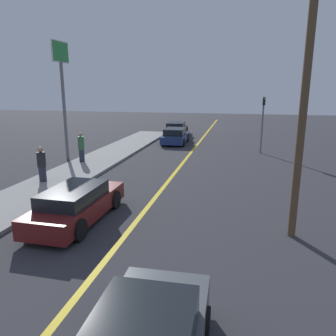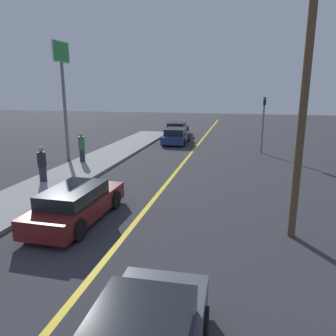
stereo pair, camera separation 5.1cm
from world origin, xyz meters
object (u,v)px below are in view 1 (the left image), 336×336
object	(u,v)px
pedestrian_near_curb	(42,164)
car_far_distant	(175,136)
car_parked_left_lot	(176,129)
car_ahead_center	(77,204)
traffic_light	(263,119)
pedestrian_mid_group	(81,147)
utility_pole	(302,118)
roadside_sign	(62,74)

from	to	relation	value
pedestrian_near_curb	car_far_distant	bearing A→B (deg)	73.04
car_parked_left_lot	car_ahead_center	bearing A→B (deg)	-91.32
pedestrian_near_curb	car_parked_left_lot	bearing A→B (deg)	79.86
pedestrian_near_curb	traffic_light	bearing A→B (deg)	43.57
pedestrian_mid_group	car_far_distant	bearing A→B (deg)	64.44
pedestrian_near_curb	pedestrian_mid_group	size ratio (longest dim) A/B	0.95
car_ahead_center	traffic_light	distance (m)	16.02
car_parked_left_lot	pedestrian_mid_group	distance (m)	13.87
car_far_distant	pedestrian_mid_group	distance (m)	9.72
car_ahead_center	pedestrian_near_curb	world-z (taller)	pedestrian_near_curb
car_ahead_center	pedestrian_mid_group	size ratio (longest dim) A/B	2.58
pedestrian_near_curb	utility_pole	distance (m)	12.05
traffic_light	car_ahead_center	bearing A→B (deg)	-116.21
car_far_distant	utility_pole	xyz separation A→B (m)	(7.17, -16.70, 3.14)
car_far_distant	roadside_sign	distance (m)	10.80
car_parked_left_lot	utility_pole	xyz separation A→B (m)	(7.99, -21.39, 3.13)
car_far_distant	pedestrian_mid_group	xyz separation A→B (m)	(-4.19, -8.76, 0.42)
pedestrian_near_curb	traffic_light	size ratio (longest dim) A/B	0.43
pedestrian_near_curb	traffic_light	xyz separation A→B (m)	(10.92, 10.39, 1.46)
utility_pole	car_ahead_center	bearing A→B (deg)	-176.79
car_ahead_center	pedestrian_mid_group	bearing A→B (deg)	116.84
car_ahead_center	car_parked_left_lot	world-z (taller)	car_parked_left_lot
car_ahead_center	roadside_sign	distance (m)	11.92
car_ahead_center	roadside_sign	xyz separation A→B (m)	(-5.59, 9.35, 4.84)
pedestrian_mid_group	utility_pole	xyz separation A→B (m)	(11.36, -7.94, 2.72)
car_parked_left_lot	roadside_sign	xyz separation A→B (m)	(-4.90, -12.45, 4.84)
roadside_sign	car_far_distant	bearing A→B (deg)	53.57
traffic_light	utility_pole	world-z (taller)	utility_pole
roadside_sign	traffic_light	bearing A→B (deg)	21.33
pedestrian_mid_group	utility_pole	bearing A→B (deg)	-34.96
utility_pole	car_parked_left_lot	bearing A→B (deg)	110.49
traffic_light	roadside_sign	xyz separation A→B (m)	(-12.62, -4.93, 3.02)
pedestrian_mid_group	roadside_sign	world-z (taller)	roadside_sign
pedestrian_near_curb	car_ahead_center	bearing A→B (deg)	-45.03
roadside_sign	utility_pole	xyz separation A→B (m)	(12.89, -8.94, -1.72)
car_ahead_center	car_parked_left_lot	xyz separation A→B (m)	(-0.69, 21.80, 0.00)
utility_pole	traffic_light	bearing A→B (deg)	91.15
car_far_distant	pedestrian_mid_group	bearing A→B (deg)	-117.10
car_far_distant	pedestrian_near_curb	xyz separation A→B (m)	(-4.03, -13.22, 0.37)
traffic_light	roadside_sign	bearing A→B (deg)	-158.67
car_far_distant	pedestrian_near_curb	world-z (taller)	pedestrian_near_curb
pedestrian_mid_group	pedestrian_near_curb	bearing A→B (deg)	-87.96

